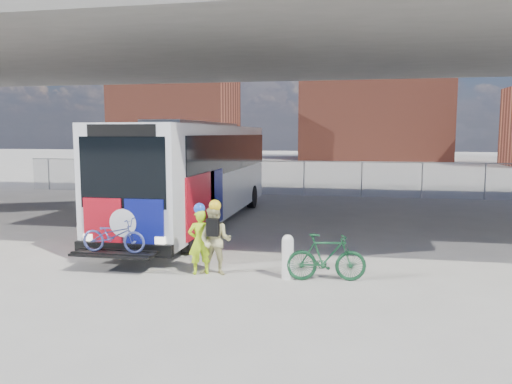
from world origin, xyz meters
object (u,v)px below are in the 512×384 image
(bus, at_px, (198,166))
(bollard, at_px, (288,255))
(cyclist_tan, at_px, (215,240))
(bike_parked, at_px, (326,257))
(cyclist_hivis, at_px, (200,240))

(bus, relative_size, bollard, 12.66)
(bollard, bearing_deg, cyclist_tan, -179.85)
(bus, relative_size, bike_parked, 7.24)
(bus, xyz_separation_m, cyclist_tan, (2.41, -6.34, -1.27))
(cyclist_hivis, distance_m, cyclist_tan, 0.37)
(bollard, height_order, cyclist_tan, cyclist_tan)
(bollard, xyz_separation_m, cyclist_hivis, (-2.07, 0.00, 0.26))
(cyclist_hivis, relative_size, cyclist_tan, 0.95)
(bus, distance_m, bike_parked, 8.21)
(cyclist_tan, bearing_deg, bollard, 1.24)
(bollard, xyz_separation_m, cyclist_tan, (-1.69, -0.00, 0.29))
(bollard, relative_size, cyclist_hivis, 0.60)
(bus, bearing_deg, bollard, -57.03)
(bollard, distance_m, cyclist_tan, 1.72)
(bus, height_order, cyclist_hivis, bus)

